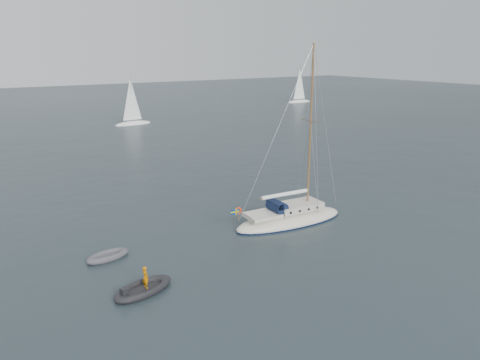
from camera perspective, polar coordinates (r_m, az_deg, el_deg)
ground at (r=32.43m, az=2.38°, el=-6.72°), size 300.00×300.00×0.00m
sailboat at (r=34.48m, az=6.10°, el=-3.62°), size 9.37×2.81×13.35m
dinghy at (r=29.99m, az=-15.83°, el=-8.91°), size 2.74×1.24×0.39m
rib at (r=25.73m, az=-11.74°, el=-12.79°), size 3.52×1.60×1.41m
distant_yacht_b at (r=115.37m, az=7.28°, el=11.26°), size 6.68×3.57×8.86m
distant_yacht_c at (r=81.80m, az=-13.08°, el=9.15°), size 6.48×3.46×8.59m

